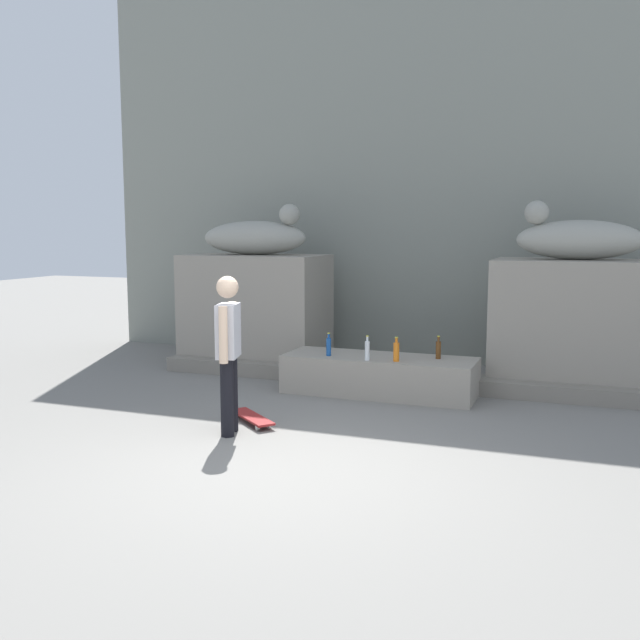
# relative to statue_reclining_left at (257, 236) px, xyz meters

# --- Properties ---
(ground_plane) EXTENTS (40.00, 40.00, 0.00)m
(ground_plane) POSITION_rel_statue_reclining_left_xyz_m (2.32, -4.33, -2.03)
(ground_plane) COLOR slate
(facade_wall) EXTENTS (11.36, 0.60, 6.50)m
(facade_wall) POSITION_rel_statue_reclining_left_xyz_m (2.32, 1.59, 1.22)
(facade_wall) COLOR gray
(facade_wall) RESTS_ON ground_plane
(pedestal_left) EXTENTS (2.15, 1.22, 1.74)m
(pedestal_left) POSITION_rel_statue_reclining_left_xyz_m (-0.04, -0.01, -1.15)
(pedestal_left) COLOR gray
(pedestal_left) RESTS_ON ground_plane
(pedestal_right) EXTENTS (2.15, 1.22, 1.74)m
(pedestal_right) POSITION_rel_statue_reclining_left_xyz_m (4.68, -0.01, -1.15)
(pedestal_right) COLOR gray
(pedestal_right) RESTS_ON ground_plane
(statue_reclining_left) EXTENTS (1.68, 0.85, 0.78)m
(statue_reclining_left) POSITION_rel_statue_reclining_left_xyz_m (0.00, 0.00, 0.00)
(statue_reclining_left) COLOR #9A9A8F
(statue_reclining_left) RESTS_ON pedestal_left
(statue_reclining_right) EXTENTS (1.64, 0.71, 0.78)m
(statue_reclining_right) POSITION_rel_statue_reclining_left_xyz_m (4.64, -0.01, 0.00)
(statue_reclining_right) COLOR #9A9A8F
(statue_reclining_right) RESTS_ON pedestal_right
(ledge_block) EXTENTS (2.49, 0.85, 0.50)m
(ledge_block) POSITION_rel_statue_reclining_left_xyz_m (2.32, -1.18, -1.78)
(ledge_block) COLOR gray
(ledge_block) RESTS_ON ground_plane
(skater) EXTENTS (0.29, 0.52, 1.67)m
(skater) POSITION_rel_statue_reclining_left_xyz_m (1.35, -3.48, -1.10)
(skater) COLOR black
(skater) RESTS_ON ground_plane
(skateboard) EXTENTS (0.74, 0.67, 0.08)m
(skateboard) POSITION_rel_statue_reclining_left_xyz_m (1.38, -3.02, -1.96)
(skateboard) COLOR maroon
(skateboard) RESTS_ON ground_plane
(bottle_clear) EXTENTS (0.06, 0.06, 0.32)m
(bottle_clear) POSITION_rel_statue_reclining_left_xyz_m (2.25, -1.49, -1.40)
(bottle_clear) COLOR silver
(bottle_clear) RESTS_ON ledge_block
(bottle_blue) EXTENTS (0.06, 0.06, 0.30)m
(bottle_blue) POSITION_rel_statue_reclining_left_xyz_m (1.68, -1.36, -1.40)
(bottle_blue) COLOR #194C99
(bottle_blue) RESTS_ON ledge_block
(bottle_orange) EXTENTS (0.08, 0.08, 0.31)m
(bottle_orange) POSITION_rel_statue_reclining_left_xyz_m (2.61, -1.43, -1.40)
(bottle_orange) COLOR orange
(bottle_orange) RESTS_ON ledge_block
(bottle_brown) EXTENTS (0.07, 0.07, 0.30)m
(bottle_brown) POSITION_rel_statue_reclining_left_xyz_m (3.06, -1.07, -1.40)
(bottle_brown) COLOR #593314
(bottle_brown) RESTS_ON ledge_block
(stair_step) EXTENTS (6.86, 0.50, 0.21)m
(stair_step) POSITION_rel_statue_reclining_left_xyz_m (2.32, -0.64, -1.92)
(stair_step) COLOR gray
(stair_step) RESTS_ON ground_plane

